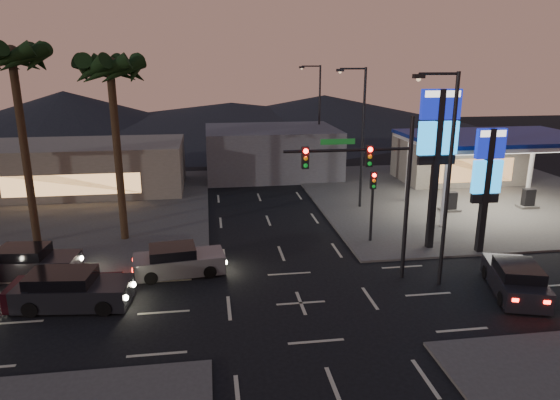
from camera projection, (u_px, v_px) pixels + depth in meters
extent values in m
plane|color=black|center=(301.00, 303.00, 22.26)|extent=(140.00, 140.00, 0.00)
cube|color=#47443F|center=(461.00, 195.00, 39.70)|extent=(24.00, 24.00, 0.12)
cube|color=#47443F|center=(37.00, 212.00, 35.27)|extent=(24.00, 24.00, 0.12)
cylinder|color=silver|center=(445.00, 190.00, 31.68)|extent=(0.36, 0.36, 5.00)
cylinder|color=silver|center=(409.00, 170.00, 37.40)|extent=(0.36, 0.36, 5.00)
cylinder|color=silver|center=(531.00, 166.00, 38.78)|extent=(0.36, 0.36, 5.00)
cube|color=silver|center=(497.00, 139.00, 34.50)|extent=(12.00, 8.00, 0.50)
cube|color=white|center=(496.00, 143.00, 34.58)|extent=(11.60, 7.60, 0.06)
cube|color=navy|center=(497.00, 137.00, 34.46)|extent=(12.20, 8.20, 0.25)
cube|color=black|center=(450.00, 202.00, 35.28)|extent=(0.80, 0.50, 1.40)
cube|color=black|center=(528.00, 198.00, 36.11)|extent=(0.80, 0.50, 1.40)
cube|color=#726B5B|center=(457.00, 159.00, 44.22)|extent=(10.00, 6.00, 4.00)
cube|color=black|center=(435.00, 172.00, 27.46)|extent=(0.35, 0.35, 9.00)
cube|color=#0D178F|center=(441.00, 104.00, 26.46)|extent=(2.20, 0.30, 1.60)
cube|color=white|center=(442.00, 94.00, 26.31)|extent=(1.98, 0.32, 0.35)
cube|color=#1683DA|center=(438.00, 138.00, 26.94)|extent=(2.20, 0.30, 1.80)
cube|color=black|center=(436.00, 160.00, 27.27)|extent=(2.09, 0.28, 0.50)
cube|color=black|center=(485.00, 193.00, 27.12)|extent=(0.35, 0.35, 7.00)
cube|color=#0D178F|center=(491.00, 144.00, 26.39)|extent=(1.60, 0.30, 1.60)
cube|color=white|center=(492.00, 133.00, 26.24)|extent=(1.44, 0.32, 0.35)
cube|color=#1683DA|center=(487.00, 177.00, 26.88)|extent=(1.60, 0.30, 1.80)
cube|color=black|center=(484.00, 198.00, 27.20)|extent=(1.52, 0.28, 0.50)
cylinder|color=black|center=(407.00, 200.00, 23.84)|extent=(0.20, 0.20, 8.00)
cylinder|color=black|center=(348.00, 150.00, 22.75)|extent=(6.00, 0.14, 0.14)
cube|color=#0C3F14|center=(338.00, 142.00, 22.57)|extent=(1.60, 0.05, 0.25)
cube|color=black|center=(369.00, 156.00, 22.97)|extent=(0.32, 0.25, 1.00)
sphere|color=#FF0C07|center=(370.00, 149.00, 22.74)|extent=(0.22, 0.22, 0.22)
sphere|color=orange|center=(370.00, 157.00, 22.83)|extent=(0.20, 0.20, 0.20)
sphere|color=#0CB226|center=(370.00, 164.00, 22.92)|extent=(0.20, 0.20, 0.20)
cube|color=black|center=(305.00, 158.00, 22.56)|extent=(0.32, 0.25, 1.00)
sphere|color=#FF0C07|center=(306.00, 151.00, 22.32)|extent=(0.22, 0.22, 0.22)
sphere|color=orange|center=(306.00, 158.00, 22.41)|extent=(0.20, 0.20, 0.20)
sphere|color=#0CB226|center=(306.00, 166.00, 22.50)|extent=(0.20, 0.20, 0.20)
cylinder|color=black|center=(372.00, 210.00, 29.15)|extent=(0.16, 0.16, 4.00)
cube|color=black|center=(373.00, 180.00, 28.66)|extent=(0.32, 0.25, 1.00)
sphere|color=#FF0C07|center=(374.00, 175.00, 28.43)|extent=(0.22, 0.22, 0.22)
sphere|color=orange|center=(374.00, 181.00, 28.52)|extent=(0.20, 0.20, 0.20)
sphere|color=#0CB226|center=(374.00, 186.00, 28.61)|extent=(0.20, 0.20, 0.20)
cylinder|color=black|center=(448.00, 184.00, 22.83)|extent=(0.18, 0.18, 10.00)
cylinder|color=black|center=(439.00, 74.00, 21.38)|extent=(1.80, 0.12, 0.12)
cube|color=black|center=(419.00, 76.00, 21.28)|extent=(0.50, 0.25, 0.18)
sphere|color=#FFCC8C|center=(419.00, 79.00, 21.31)|extent=(0.20, 0.20, 0.20)
cylinder|color=black|center=(363.00, 140.00, 35.21)|extent=(0.18, 0.18, 10.00)
cylinder|color=black|center=(353.00, 69.00, 33.76)|extent=(1.80, 0.12, 0.12)
cube|color=black|center=(340.00, 70.00, 33.66)|extent=(0.50, 0.25, 0.18)
sphere|color=#FFCC8C|center=(340.00, 72.00, 33.69)|extent=(0.20, 0.20, 0.20)
cylinder|color=black|center=(319.00, 118.00, 48.55)|extent=(0.18, 0.18, 10.00)
cylinder|color=black|center=(311.00, 66.00, 47.10)|extent=(1.80, 0.12, 0.12)
cube|color=black|center=(302.00, 67.00, 47.00)|extent=(0.50, 0.25, 0.18)
sphere|color=#FFCC8C|center=(302.00, 69.00, 47.03)|extent=(0.20, 0.20, 0.20)
cylinder|color=black|center=(118.00, 157.00, 28.68)|extent=(0.44, 0.44, 10.20)
sphere|color=black|center=(110.00, 65.00, 27.30)|extent=(0.90, 0.90, 0.90)
cone|color=black|center=(135.00, 71.00, 27.56)|extent=(0.90, 2.74, 1.91)
cone|color=black|center=(130.00, 70.00, 28.39)|extent=(2.57, 2.57, 1.91)
cone|color=black|center=(114.00, 70.00, 28.62)|extent=(2.74, 0.90, 1.91)
cone|color=black|center=(96.00, 70.00, 28.13)|extent=(2.57, 2.57, 1.91)
cone|color=black|center=(86.00, 71.00, 27.20)|extent=(0.90, 2.74, 1.91)
cone|color=black|center=(89.00, 71.00, 26.38)|extent=(2.57, 2.57, 1.91)
cone|color=black|center=(106.00, 71.00, 26.14)|extent=(2.74, 0.90, 1.91)
cone|color=black|center=(125.00, 71.00, 26.63)|extent=(2.57, 2.57, 1.91)
cylinder|color=black|center=(25.00, 154.00, 27.91)|extent=(0.44, 0.44, 10.80)
sphere|color=black|center=(11.00, 53.00, 26.45)|extent=(0.90, 0.90, 0.90)
cone|color=black|center=(38.00, 59.00, 26.71)|extent=(0.90, 2.74, 1.91)
cone|color=black|center=(36.00, 59.00, 27.53)|extent=(2.57, 2.57, 1.91)
cone|color=black|center=(20.00, 59.00, 27.77)|extent=(2.74, 0.90, 1.91)
cone|color=black|center=(0.00, 59.00, 27.28)|extent=(2.57, 2.57, 1.91)
cone|color=black|center=(2.00, 59.00, 25.29)|extent=(2.74, 0.90, 1.91)
cone|color=black|center=(24.00, 59.00, 25.78)|extent=(2.57, 2.57, 1.91)
cube|color=#726B5B|center=(83.00, 167.00, 40.74)|extent=(16.00, 8.00, 4.00)
cube|color=#4C4C51|center=(271.00, 151.00, 46.71)|extent=(12.00, 9.00, 4.40)
cone|color=black|center=(65.00, 111.00, 75.14)|extent=(40.00, 40.00, 6.00)
cone|color=black|center=(324.00, 111.00, 80.82)|extent=(50.00, 50.00, 5.00)
cone|color=black|center=(231.00, 115.00, 78.87)|extent=(60.00, 60.00, 4.00)
cube|color=black|center=(74.00, 293.00, 21.86)|extent=(5.00, 2.54, 0.98)
cube|color=black|center=(65.00, 280.00, 21.68)|extent=(2.59, 2.11, 0.71)
cylinder|color=black|center=(116.00, 289.00, 22.88)|extent=(0.72, 0.34, 0.70)
cylinder|color=black|center=(104.00, 308.00, 21.09)|extent=(0.72, 0.34, 0.70)
cylinder|color=black|center=(49.00, 290.00, 22.77)|extent=(0.72, 0.34, 0.70)
cylinder|color=black|center=(30.00, 309.00, 20.99)|extent=(0.72, 0.34, 0.70)
sphere|color=#FFF2BF|center=(133.00, 284.00, 22.55)|extent=(0.24, 0.24, 0.24)
sphere|color=#FFF2BF|center=(126.00, 298.00, 21.29)|extent=(0.24, 0.24, 0.24)
cube|color=#FF140A|center=(25.00, 284.00, 22.37)|extent=(0.12, 0.28, 0.15)
cube|color=#FF140A|center=(11.00, 298.00, 21.11)|extent=(0.12, 0.28, 0.15)
cube|color=black|center=(65.00, 292.00, 22.00)|extent=(4.73, 2.19, 0.95)
cube|color=black|center=(56.00, 279.00, 21.80)|extent=(2.41, 1.91, 0.69)
cylinder|color=black|center=(105.00, 287.00, 23.06)|extent=(0.69, 0.29, 0.67)
cylinder|color=black|center=(95.00, 305.00, 21.34)|extent=(0.69, 0.29, 0.67)
cylinder|color=black|center=(39.00, 290.00, 22.80)|extent=(0.69, 0.29, 0.67)
cylinder|color=black|center=(23.00, 308.00, 21.08)|extent=(0.69, 0.29, 0.67)
sphere|color=#FFF2BF|center=(122.00, 283.00, 22.79)|extent=(0.23, 0.23, 0.23)
sphere|color=#FFF2BF|center=(116.00, 295.00, 21.58)|extent=(0.23, 0.23, 0.23)
cube|color=#FF140A|center=(16.00, 285.00, 22.36)|extent=(0.10, 0.27, 0.15)
cube|color=#FF140A|center=(4.00, 298.00, 21.15)|extent=(0.10, 0.27, 0.15)
cube|color=slate|center=(179.00, 264.00, 25.17)|extent=(4.67, 2.39, 0.92)
cube|color=black|center=(173.00, 253.00, 24.93)|extent=(2.42, 1.98, 0.66)
cylinder|color=black|center=(206.00, 259.00, 26.39)|extent=(0.68, 0.32, 0.65)
cylinder|color=black|center=(210.00, 272.00, 24.78)|extent=(0.68, 0.32, 0.65)
cylinder|color=black|center=(150.00, 264.00, 25.68)|extent=(0.68, 0.32, 0.65)
cylinder|color=black|center=(151.00, 278.00, 24.07)|extent=(0.68, 0.32, 0.65)
sphere|color=#FFF2BF|center=(222.00, 254.00, 26.27)|extent=(0.22, 0.22, 0.22)
sphere|color=#FFF2BF|center=(225.00, 262.00, 25.14)|extent=(0.22, 0.22, 0.22)
cube|color=#FF140A|center=(133.00, 261.00, 25.14)|extent=(0.11, 0.26, 0.14)
cube|color=#FF140A|center=(133.00, 270.00, 24.00)|extent=(0.11, 0.26, 0.14)
cube|color=black|center=(31.00, 265.00, 24.95)|extent=(4.73, 2.35, 0.93)
cube|color=black|center=(23.00, 254.00, 24.76)|extent=(2.44, 1.97, 0.67)
cylinder|color=black|center=(67.00, 262.00, 25.92)|extent=(0.68, 0.31, 0.66)
cylinder|color=black|center=(54.00, 276.00, 24.23)|extent=(0.68, 0.31, 0.66)
cylinder|color=black|center=(10.00, 263.00, 25.79)|extent=(0.68, 0.31, 0.66)
sphere|color=#FFF2BF|center=(81.00, 258.00, 25.63)|extent=(0.23, 0.23, 0.23)
sphere|color=#FFF2BF|center=(73.00, 268.00, 24.43)|extent=(0.23, 0.23, 0.23)
cube|color=black|center=(514.00, 281.00, 23.11)|extent=(3.19, 4.95, 0.94)
cube|color=black|center=(518.00, 272.00, 22.64)|extent=(2.37, 2.71, 0.68)
cylinder|color=black|center=(486.00, 272.00, 24.69)|extent=(0.43, 0.71, 0.67)
cylinder|color=black|center=(524.00, 274.00, 24.43)|extent=(0.43, 0.71, 0.67)
cylinder|color=black|center=(502.00, 299.00, 21.92)|extent=(0.43, 0.71, 0.67)
cylinder|color=black|center=(545.00, 302.00, 21.66)|extent=(0.43, 0.71, 0.67)
cube|color=#FF140A|center=(515.00, 300.00, 20.98)|extent=(0.27, 0.16, 0.15)
cube|color=#FF140A|center=(547.00, 302.00, 20.79)|extent=(0.27, 0.16, 0.15)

